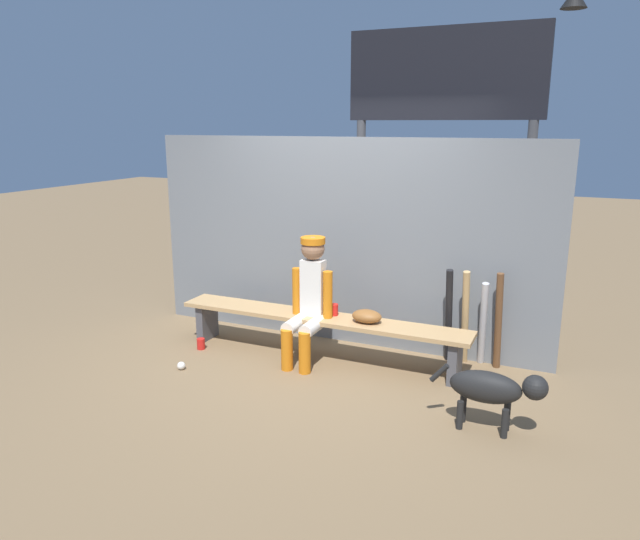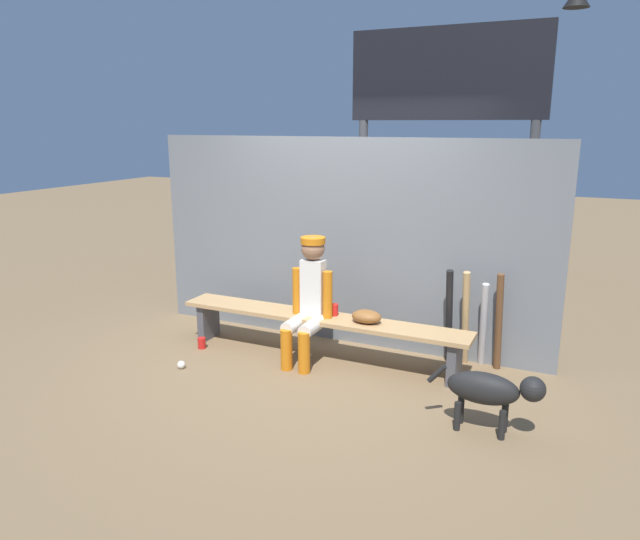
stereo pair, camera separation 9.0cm
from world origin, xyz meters
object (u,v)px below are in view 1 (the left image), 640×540
object	(u,v)px
dog	(493,389)
dugout_bench	(320,324)
bat_wood_dark	(498,321)
scoreboard	(449,105)
bat_aluminum_silver	(483,324)
cup_on_bench	(334,310)
bat_wood_tan	(465,318)
bat_aluminum_black	(449,316)
player_seated	(308,297)
cup_on_ground	(201,344)
baseball_glove	(367,316)
baseball	(181,366)

from	to	relation	value
dog	dugout_bench	bearing A→B (deg)	155.98
dugout_bench	bat_wood_dark	bearing A→B (deg)	15.02
scoreboard	dugout_bench	bearing A→B (deg)	-118.36
bat_aluminum_silver	cup_on_bench	world-z (taller)	bat_aluminum_silver
bat_wood_dark	cup_on_bench	size ratio (longest dim) A/B	8.34
cup_on_bench	dog	bearing A→B (deg)	-27.57
dugout_bench	bat_wood_dark	size ratio (longest dim) A/B	3.15
bat_wood_tan	cup_on_bench	size ratio (longest dim) A/B	8.42
bat_aluminum_black	scoreboard	distance (m)	2.25
player_seated	cup_on_ground	bearing A→B (deg)	-170.98
dugout_bench	player_seated	distance (m)	0.32
dugout_bench	player_seated	bearing A→B (deg)	-124.69
baseball_glove	scoreboard	bearing A→B (deg)	77.36
player_seated	dog	size ratio (longest dim) A/B	1.41
player_seated	bat_wood_tan	distance (m)	1.47
dog	baseball_glove	bearing A→B (deg)	148.46
dog	player_seated	bearing A→B (deg)	159.72
cup_on_ground	scoreboard	xyz separation A→B (m)	(1.99, 1.77, 2.34)
bat_aluminum_silver	dog	xyz separation A→B (m)	(0.27, -1.21, -0.08)
bat_aluminum_silver	dog	world-z (taller)	bat_aluminum_silver
baseball_glove	bat_aluminum_silver	size ratio (longest dim) A/B	0.34
dugout_bench	cup_on_bench	distance (m)	0.19
bat_wood_tan	cup_on_ground	world-z (taller)	bat_wood_tan
bat_aluminum_silver	bat_wood_tan	bearing A→B (deg)	-165.36
baseball_glove	bat_aluminum_black	distance (m)	0.78
baseball_glove	bat_aluminum_silver	bearing A→B (deg)	24.47
player_seated	bat_aluminum_black	world-z (taller)	player_seated
bat_aluminum_silver	baseball	distance (m)	2.81
bat_aluminum_black	bat_wood_tan	bearing A→B (deg)	5.76
player_seated	scoreboard	world-z (taller)	scoreboard
player_seated	cup_on_ground	size ratio (longest dim) A/B	10.78
cup_on_ground	scoreboard	size ratio (longest dim) A/B	0.03
cup_on_ground	scoreboard	bearing A→B (deg)	41.69
dugout_bench	scoreboard	size ratio (longest dim) A/B	0.85
bat_aluminum_silver	bat_wood_dark	size ratio (longest dim) A/B	0.90
bat_wood_dark	cup_on_bench	bearing A→B (deg)	-166.50
player_seated	bat_aluminum_silver	world-z (taller)	player_seated
scoreboard	dog	distance (m)	3.19
cup_on_ground	dugout_bench	bearing A→B (deg)	13.33
baseball	cup_on_ground	world-z (taller)	cup_on_ground
dugout_bench	baseball	bearing A→B (deg)	-143.49
baseball_glove	dog	distance (m)	1.47
bat_wood_dark	cup_on_bench	xyz separation A→B (m)	(-1.47, -0.35, 0.02)
bat_wood_tan	bat_aluminum_silver	size ratio (longest dim) A/B	1.12
baseball_glove	bat_aluminum_black	xyz separation A→B (m)	(0.67, 0.39, -0.02)
baseball_glove	cup_on_bench	world-z (taller)	baseball_glove
bat_aluminum_black	baseball	xyz separation A→B (m)	(-2.20, -1.17, -0.43)
scoreboard	cup_on_ground	bearing A→B (deg)	-138.31
bat_wood_tan	dog	world-z (taller)	bat_wood_tan
dugout_bench	bat_aluminum_silver	xyz separation A→B (m)	(1.45, 0.45, 0.07)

